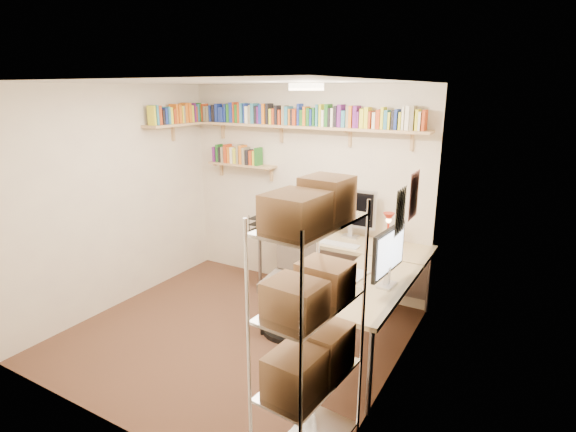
% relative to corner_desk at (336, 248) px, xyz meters
% --- Properties ---
extents(ground, '(3.20, 3.20, 0.00)m').
position_rel_corner_desk_xyz_m(ground, '(-0.70, -0.95, -0.77)').
color(ground, '#412B1C').
rests_on(ground, ground).
extents(room_shell, '(3.24, 3.04, 2.52)m').
position_rel_corner_desk_xyz_m(room_shell, '(-0.69, -0.95, 0.78)').
color(room_shell, '#F2E8C5').
rests_on(room_shell, ground).
extents(wall_shelves, '(3.12, 1.09, 0.80)m').
position_rel_corner_desk_xyz_m(wall_shelves, '(-1.11, 0.35, 1.26)').
color(wall_shelves, tan).
rests_on(wall_shelves, ground).
extents(corner_desk, '(2.09, 2.03, 1.36)m').
position_rel_corner_desk_xyz_m(corner_desk, '(0.00, 0.00, 0.00)').
color(corner_desk, '#CFB087').
rests_on(corner_desk, ground).
extents(office_chair, '(0.59, 0.60, 1.12)m').
position_rel_corner_desk_xyz_m(office_chair, '(-0.25, -0.55, -0.30)').
color(office_chair, black).
rests_on(office_chair, ground).
extents(wire_rack, '(0.44, 0.80, 1.94)m').
position_rel_corner_desk_xyz_m(wire_rack, '(0.72, -2.05, 0.41)').
color(wire_rack, silver).
rests_on(wire_rack, ground).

